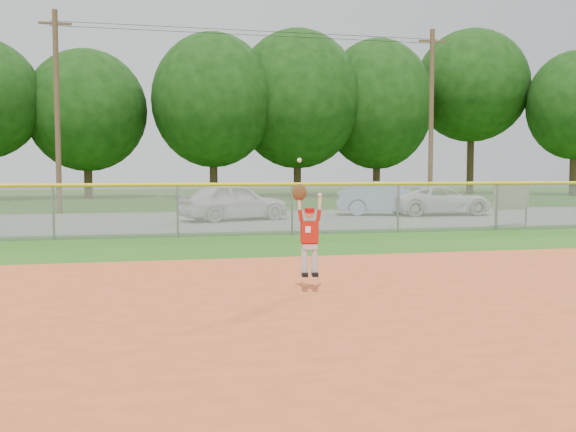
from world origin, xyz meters
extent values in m
plane|color=#265914|center=(0.00, 0.00, 0.00)|extent=(120.00, 120.00, 0.00)
cube|color=slate|center=(0.00, 16.00, 0.01)|extent=(44.00, 10.00, 0.03)
imported|color=white|center=(-0.96, 15.68, 0.74)|extent=(4.49, 2.92, 1.42)
imported|color=#8FAED6|center=(5.77, 17.12, 0.73)|extent=(4.52, 2.58, 1.41)
imported|color=white|center=(7.96, 16.67, 0.64)|extent=(4.42, 2.08, 1.22)
cylinder|color=gray|center=(7.03, 10.65, 0.59)|extent=(0.06, 0.06, 1.18)
cylinder|color=gray|center=(8.50, 11.21, 0.59)|extent=(0.06, 0.06, 1.18)
cube|color=beige|center=(7.77, 10.93, 1.08)|extent=(1.68, 0.68, 0.99)
cube|color=gray|center=(0.00, 10.00, 0.75)|extent=(40.00, 0.03, 1.50)
cylinder|color=yellow|center=(0.00, 10.00, 1.50)|extent=(40.00, 0.10, 0.10)
cylinder|color=gray|center=(-6.67, 10.00, 0.75)|extent=(0.06, 0.06, 1.50)
cylinder|color=gray|center=(-3.33, 10.00, 0.75)|extent=(0.06, 0.06, 1.50)
cylinder|color=gray|center=(0.00, 10.00, 0.75)|extent=(0.06, 0.06, 1.50)
cylinder|color=gray|center=(3.33, 10.00, 0.75)|extent=(0.06, 0.06, 1.50)
cylinder|color=gray|center=(6.67, 10.00, 0.75)|extent=(0.06, 0.06, 1.50)
cylinder|color=#4C3823|center=(-8.00, 22.00, 4.50)|extent=(0.24, 0.24, 9.00)
cube|color=#4C3823|center=(-8.00, 22.00, 8.40)|extent=(1.40, 0.10, 0.10)
cylinder|color=#4C3823|center=(10.00, 22.00, 4.50)|extent=(0.24, 0.24, 9.00)
cube|color=#4C3823|center=(10.00, 22.00, 8.40)|extent=(1.40, 0.10, 0.10)
cylinder|color=black|center=(1.00, 22.00, 8.30)|extent=(18.50, 0.02, 0.02)
cylinder|color=black|center=(1.00, 22.00, 8.50)|extent=(18.50, 0.02, 0.02)
cylinder|color=#422D1C|center=(-8.07, 38.17, 2.05)|extent=(0.56, 0.56, 4.11)
ellipsoid|color=#193F0F|center=(-8.07, 38.17, 6.07)|extent=(8.19, 8.19, 8.39)
cylinder|color=#422D1C|center=(0.53, 37.14, 2.32)|extent=(0.56, 0.56, 4.64)
ellipsoid|color=#193F0F|center=(0.53, 37.14, 6.86)|extent=(8.57, 8.57, 9.43)
cylinder|color=#422D1C|center=(6.92, 38.34, 2.44)|extent=(0.56, 0.56, 4.89)
ellipsoid|color=#193F0F|center=(6.92, 38.34, 7.22)|extent=(9.41, 9.41, 10.28)
cylinder|color=#422D1C|center=(13.43, 39.01, 2.39)|extent=(0.56, 0.56, 4.78)
ellipsoid|color=#193F0F|center=(13.43, 39.01, 7.06)|extent=(8.62, 8.62, 10.06)
cylinder|color=#422D1C|center=(21.93, 39.94, 2.99)|extent=(0.56, 0.56, 5.99)
ellipsoid|color=#193F0F|center=(21.93, 39.94, 8.85)|extent=(9.18, 9.18, 9.14)
cylinder|color=#422D1C|center=(28.03, 35.14, 2.35)|extent=(0.56, 0.56, 4.69)
ellipsoid|color=#193F0F|center=(28.03, 35.14, 6.94)|extent=(7.23, 7.23, 8.32)
cylinder|color=silver|center=(-1.87, 1.01, 0.50)|extent=(0.10, 0.10, 0.43)
cylinder|color=silver|center=(-1.72, 0.99, 0.50)|extent=(0.10, 0.10, 0.43)
cube|color=black|center=(-1.88, 0.98, 0.31)|extent=(0.10, 0.18, 0.06)
cube|color=black|center=(-1.72, 0.97, 0.31)|extent=(0.10, 0.18, 0.06)
cube|color=silver|center=(-1.80, 1.00, 0.74)|extent=(0.24, 0.14, 0.09)
cube|color=maroon|center=(-1.80, 1.00, 0.80)|extent=(0.25, 0.15, 0.03)
cube|color=#B4180C|center=(-1.80, 1.00, 0.96)|extent=(0.27, 0.16, 0.33)
cube|color=white|center=(-1.84, 0.93, 1.00)|extent=(0.08, 0.01, 0.10)
sphere|color=beige|center=(-1.80, 1.00, 1.24)|extent=(0.16, 0.16, 0.15)
cylinder|color=#A60A0A|center=(-1.80, 1.00, 1.29)|extent=(0.16, 0.16, 0.07)
cube|color=#A60A0A|center=(-1.80, 0.92, 1.26)|extent=(0.12, 0.10, 0.01)
cylinder|color=#B4180C|center=(-1.93, 1.02, 1.21)|extent=(0.09, 0.07, 0.18)
cylinder|color=beige|center=(-1.95, 1.02, 1.40)|extent=(0.07, 0.06, 0.19)
ellipsoid|color=#4C2D14|center=(-1.95, 1.02, 1.56)|extent=(0.23, 0.12, 0.26)
sphere|color=white|center=(-1.95, 1.02, 2.05)|extent=(0.07, 0.07, 0.07)
cylinder|color=#B4180C|center=(-1.66, 0.99, 1.21)|extent=(0.09, 0.07, 0.18)
cylinder|color=beige|center=(-1.64, 0.99, 1.40)|extent=(0.07, 0.06, 0.19)
sphere|color=beige|center=(-1.64, 0.99, 1.52)|extent=(0.08, 0.08, 0.07)
camera|label=1|loc=(-4.22, -8.37, 1.88)|focal=40.00mm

